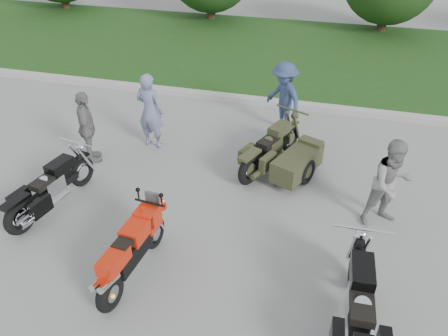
% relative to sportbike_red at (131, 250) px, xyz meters
% --- Properties ---
extents(ground, '(80.00, 80.00, 0.00)m').
position_rel_sportbike_red_xyz_m(ground, '(0.15, 0.65, -0.54)').
color(ground, gray).
rests_on(ground, ground).
extents(curb, '(60.00, 0.30, 0.15)m').
position_rel_sportbike_red_xyz_m(curb, '(0.15, 6.65, -0.46)').
color(curb, '#B0AEA5').
rests_on(curb, ground).
extents(grass_strip, '(60.00, 8.00, 0.14)m').
position_rel_sportbike_red_xyz_m(grass_strip, '(0.15, 10.80, -0.47)').
color(grass_strip, '#2A581E').
rests_on(grass_strip, ground).
extents(sportbike_red, '(0.44, 1.93, 0.92)m').
position_rel_sportbike_red_xyz_m(sportbike_red, '(0.00, 0.00, 0.00)').
color(sportbike_red, black).
rests_on(sportbike_red, ground).
extents(cruiser_left, '(0.57, 2.20, 0.85)m').
position_rel_sportbike_red_xyz_m(cruiser_left, '(-2.17, 1.13, -0.10)').
color(cruiser_left, black).
rests_on(cruiser_left, ground).
extents(cruiser_right, '(0.45, 2.49, 0.96)m').
position_rel_sportbike_red_xyz_m(cruiser_right, '(3.35, -0.29, -0.05)').
color(cruiser_right, black).
rests_on(cruiser_right, ground).
extents(cruiser_sidecar, '(1.61, 2.15, 0.87)m').
position_rel_sportbike_red_xyz_m(cruiser_sidecar, '(1.86, 3.39, -0.13)').
color(cruiser_sidecar, black).
rests_on(cruiser_sidecar, ground).
extents(person_stripe, '(0.70, 0.51, 1.76)m').
position_rel_sportbike_red_xyz_m(person_stripe, '(-1.25, 3.81, 0.34)').
color(person_stripe, slate).
rests_on(person_stripe, ground).
extents(person_grey, '(1.01, 0.94, 1.67)m').
position_rel_sportbike_red_xyz_m(person_grey, '(3.81, 2.36, 0.30)').
color(person_grey, gray).
rests_on(person_grey, ground).
extents(person_denim, '(1.25, 1.24, 1.73)m').
position_rel_sportbike_red_xyz_m(person_denim, '(1.51, 5.30, 0.33)').
color(person_denim, navy).
rests_on(person_denim, ground).
extents(person_back, '(0.81, 1.01, 1.61)m').
position_rel_sportbike_red_xyz_m(person_back, '(-2.31, 2.87, 0.27)').
color(person_back, gray).
rests_on(person_back, ground).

